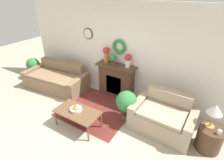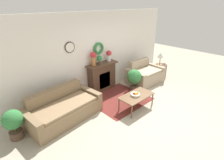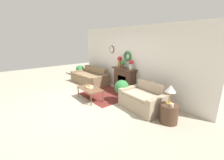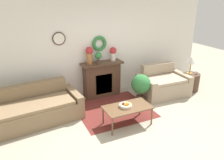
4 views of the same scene
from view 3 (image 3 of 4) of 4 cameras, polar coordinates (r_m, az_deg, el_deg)
The scene contains 16 objects.
ground_plane at distance 5.42m, azimuth -12.30°, elevation -8.97°, with size 16.00×16.00×0.00m, color #ADA38E.
floor_rug at distance 6.12m, azimuth -2.16°, elevation -5.64°, with size 1.80×1.67×0.01m.
wall_back at distance 6.39m, azimuth 6.66°, elevation 7.71°, with size 6.80×0.15×2.70m.
fireplace at distance 6.46m, azimuth 4.76°, elevation 0.20°, with size 1.17×0.41×1.01m.
couch_left at distance 7.66m, azimuth -8.32°, elevation 0.86°, with size 2.08×1.17×0.80m.
loveseat_right at distance 4.98m, azimuth 11.85°, elevation -7.26°, with size 1.41×0.99×0.85m.
coffee_table at distance 5.60m, azimuth -8.43°, elevation -3.52°, with size 1.06×0.57×0.44m.
fruit_bowl at distance 5.62m, azimuth -8.62°, elevation -2.59°, with size 0.28×0.28×0.12m.
side_table_by_loveseat at distance 4.42m, azimuth 20.86°, elevation -11.84°, with size 0.48×0.48×0.52m.
table_lamp at distance 4.23m, azimuth 21.37°, elevation -3.33°, with size 0.29×0.29×0.52m.
mug at distance 4.17m, azimuth 21.93°, elevation -8.93°, with size 0.07×0.07×0.09m.
vase_on_mantel_left at distance 6.55m, azimuth 2.89°, elevation 7.34°, with size 0.20×0.20×0.47m.
vase_on_mantel_right at distance 6.06m, azimuth 7.24°, elevation 6.09°, with size 0.20×0.20×0.39m.
potted_plant_on_mantel at distance 6.37m, azimuth 4.19°, elevation 6.29°, with size 0.19×0.19×0.30m.
potted_plant_floor_by_couch at distance 8.70m, azimuth -12.05°, elevation 3.57°, with size 0.46×0.46×0.75m.
potted_plant_floor_by_loveseat at distance 5.36m, azimuth 3.70°, elevation -3.08°, with size 0.52×0.52×0.80m.
Camera 3 is at (4.48, -2.07, 2.23)m, focal length 24.00 mm.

